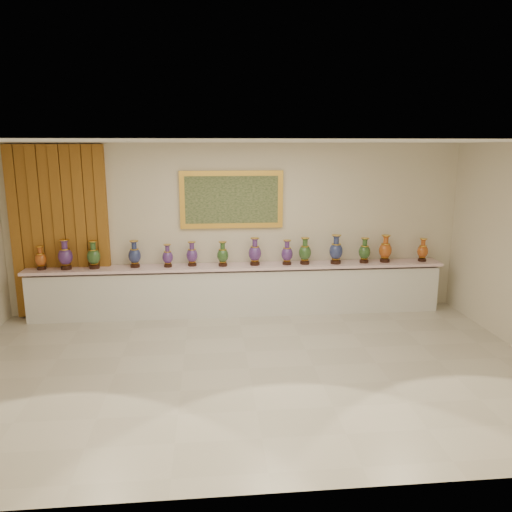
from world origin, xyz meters
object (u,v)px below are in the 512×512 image
Objects in this scene: counter at (238,290)px; vase_2 at (94,256)px; vase_1 at (65,256)px; vase_0 at (41,259)px.

counter is 15.16× the size of vase_2.
counter is 3.00m from vase_1.
vase_2 is (0.46, 0.02, -0.01)m from vase_1.
counter is 14.22× the size of vase_1.
vase_1 reaches higher than vase_0.
vase_0 is 0.42m from vase_1.
vase_0 is 0.79× the size of vase_1.
vase_2 is at bearing -179.59° from counter.
counter is 2.55m from vase_2.
vase_1 is (0.41, -0.02, 0.05)m from vase_0.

